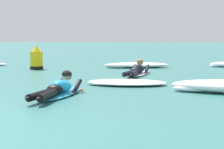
{
  "coord_description": "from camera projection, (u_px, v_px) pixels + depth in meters",
  "views": [
    {
      "loc": [
        3.48,
        -5.14,
        1.25
      ],
      "look_at": [
        1.88,
        5.27,
        0.26
      ],
      "focal_mm": 67.31,
      "sensor_mm": 36.0,
      "label": 1
    }
  ],
  "objects": [
    {
      "name": "whitewater_front",
      "position": [
        137.0,
        65.0,
        16.12
      ],
      "size": [
        2.64,
        1.46,
        0.21
      ],
      "color": "white",
      "rests_on": "ground"
    },
    {
      "name": "whitewater_back",
      "position": [
        127.0,
        82.0,
        10.56
      ],
      "size": [
        2.03,
        1.13,
        0.13
      ],
      "color": "white",
      "rests_on": "ground"
    },
    {
      "name": "surfer_far",
      "position": [
        137.0,
        71.0,
        13.02
      ],
      "size": [
        0.74,
        2.52,
        0.55
      ],
      "color": "white",
      "rests_on": "ground"
    },
    {
      "name": "ground_plane",
      "position": [
        81.0,
        69.0,
        15.54
      ],
      "size": [
        120.0,
        120.0,
        0.0
      ],
      "primitive_type": "plane",
      "color": "#387A75"
    },
    {
      "name": "surfer_near",
      "position": [
        59.0,
        90.0,
        8.57
      ],
      "size": [
        0.67,
        2.52,
        0.54
      ],
      "color": "#2DB2D1",
      "rests_on": "ground"
    },
    {
      "name": "channel_marker_buoy",
      "position": [
        37.0,
        60.0,
        15.31
      ],
      "size": [
        0.48,
        0.48,
        0.9
      ],
      "color": "yellow",
      "rests_on": "ground"
    }
  ]
}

